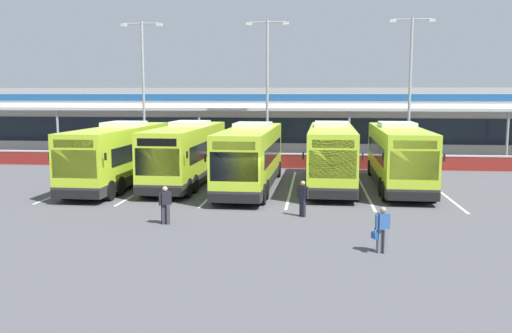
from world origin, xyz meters
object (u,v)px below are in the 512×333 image
object	(u,v)px
lamp_post_west	(143,83)
lamp_post_east	(410,83)
coach_bus_centre	(251,158)
coach_bus_left_centre	(187,154)
coach_bus_rightmost	(398,157)
pedestrian_near_bin	(303,197)
coach_bus_right_centre	(331,156)
lamp_post_centre	(267,83)
pedestrian_in_dark_coat	(165,204)
pedestrian_with_handbag	(382,229)
coach_bus_leftmost	(119,156)

from	to	relation	value
lamp_post_west	lamp_post_east	size ratio (longest dim) A/B	1.00
coach_bus_centre	coach_bus_left_centre	bearing A→B (deg)	161.04
coach_bus_rightmost	pedestrian_near_bin	bearing A→B (deg)	-122.10
coach_bus_left_centre	pedestrian_near_bin	size ratio (longest dim) A/B	7.53
coach_bus_centre	coach_bus_rightmost	distance (m)	8.68
pedestrian_near_bin	lamp_post_east	bearing A→B (deg)	67.27
coach_bus_right_centre	lamp_post_west	bearing A→B (deg)	146.60
lamp_post_centre	coach_bus_rightmost	bearing A→B (deg)	-48.66
pedestrian_in_dark_coat	pedestrian_near_bin	bearing A→B (deg)	20.16
pedestrian_with_handbag	lamp_post_east	bearing A→B (deg)	78.79
lamp_post_west	lamp_post_east	world-z (taller)	same
coach_bus_leftmost	lamp_post_centre	distance (m)	14.27
coach_bus_left_centre	lamp_post_centre	world-z (taller)	lamp_post_centre
coach_bus_leftmost	pedestrian_with_handbag	distance (m)	18.98
coach_bus_right_centre	pedestrian_near_bin	world-z (taller)	coach_bus_right_centre
lamp_post_centre	coach_bus_right_centre	bearing A→B (deg)	-64.37
pedestrian_in_dark_coat	lamp_post_west	size ratio (longest dim) A/B	0.15
pedestrian_with_handbag	coach_bus_rightmost	bearing A→B (deg)	79.72
coach_bus_leftmost	lamp_post_centre	bearing A→B (deg)	54.15
pedestrian_with_handbag	coach_bus_right_centre	bearing A→B (deg)	95.46
pedestrian_with_handbag	lamp_post_centre	world-z (taller)	lamp_post_centre
coach_bus_leftmost	pedestrian_near_bin	xyz separation A→B (m)	(11.10, -7.37, -0.91)
coach_bus_centre	lamp_post_centre	size ratio (longest dim) A/B	1.11
coach_bus_right_centre	pedestrian_in_dark_coat	xyz separation A→B (m)	(-7.23, -10.70, -0.91)
lamp_post_centre	lamp_post_east	xyz separation A→B (m)	(10.63, -0.54, 0.00)
coach_bus_right_centre	pedestrian_near_bin	distance (m)	8.77
pedestrian_in_dark_coat	pedestrian_near_bin	xyz separation A→B (m)	(5.73, 2.10, 0.00)
coach_bus_right_centre	coach_bus_left_centre	bearing A→B (deg)	-179.75
coach_bus_right_centre	pedestrian_with_handbag	xyz separation A→B (m)	(1.34, -14.07, -0.93)
lamp_post_centre	lamp_post_east	size ratio (longest dim) A/B	1.00
pedestrian_with_handbag	coach_bus_centre	bearing A→B (deg)	115.46
coach_bus_centre	coach_bus_right_centre	size ratio (longest dim) A/B	1.00
coach_bus_leftmost	coach_bus_rightmost	distance (m)	16.55
coach_bus_centre	lamp_post_east	distance (m)	15.70
coach_bus_rightmost	lamp_post_west	bearing A→B (deg)	152.58
coach_bus_leftmost	pedestrian_with_handbag	bearing A→B (deg)	-42.62
lamp_post_west	coach_bus_centre	bearing A→B (deg)	-48.35
coach_bus_rightmost	lamp_post_east	distance (m)	10.45
coach_bus_leftmost	lamp_post_east	xyz separation A→B (m)	(18.56, 10.43, 4.50)
coach_bus_left_centre	lamp_post_east	world-z (taller)	lamp_post_east
coach_bus_left_centre	pedestrian_with_handbag	world-z (taller)	coach_bus_left_centre
coach_bus_centre	lamp_post_east	xyz separation A→B (m)	(10.62, 10.65, 4.50)
pedestrian_near_bin	pedestrian_with_handbag	bearing A→B (deg)	-62.53
coach_bus_centre	pedestrian_near_bin	world-z (taller)	coach_bus_centre
coach_bus_leftmost	pedestrian_near_bin	distance (m)	13.36
coach_bus_leftmost	coach_bus_right_centre	bearing A→B (deg)	5.57
pedestrian_near_bin	pedestrian_in_dark_coat	bearing A→B (deg)	-159.84
coach_bus_rightmost	lamp_post_centre	world-z (taller)	lamp_post_centre
coach_bus_rightmost	pedestrian_with_handbag	xyz separation A→B (m)	(-2.55, -14.07, -0.93)
coach_bus_centre	lamp_post_centre	world-z (taller)	lamp_post_centre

